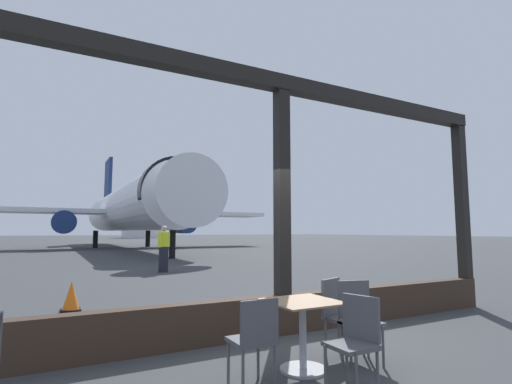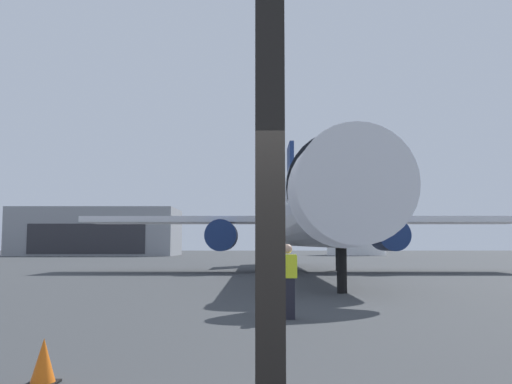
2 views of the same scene
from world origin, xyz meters
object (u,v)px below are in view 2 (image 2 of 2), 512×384
traffic_cone (41,363)px  fuel_storage_tank (353,235)px  distant_hangar (96,232)px  airplane (304,214)px  ground_crew_worker (285,280)px

traffic_cone → fuel_storage_tank: bearing=77.4°
distant_hangar → fuel_storage_tank: bearing=5.3°
airplane → fuel_storage_tank: 58.44m
ground_crew_worker → fuel_storage_tank: 79.35m
ground_crew_worker → traffic_cone: ground_crew_worker is taller
airplane → ground_crew_worker: bearing=-96.3°
traffic_cone → fuel_storage_tank: size_ratio=0.06×
airplane → ground_crew_worker: 21.15m
ground_crew_worker → fuel_storage_tank: fuel_storage_tank is taller
distant_hangar → airplane: bearing=-62.7°
traffic_cone → ground_crew_worker: bearing=60.9°
traffic_cone → distant_hangar: (-21.74, 80.18, 3.33)m
ground_crew_worker → traffic_cone: size_ratio=3.06×
airplane → fuel_storage_tank: bearing=77.1°
distant_hangar → fuel_storage_tank: 40.68m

